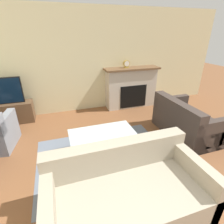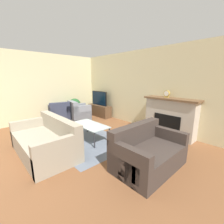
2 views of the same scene
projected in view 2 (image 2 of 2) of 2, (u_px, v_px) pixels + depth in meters
wall_back at (136, 89)px, 5.58m from camera, size 8.62×0.06×2.70m
wall_left at (48, 88)px, 6.17m from camera, size 0.06×7.30×2.70m
area_rug at (86, 140)px, 4.27m from camera, size 2.38×1.78×0.00m
fireplace at (170, 116)px, 4.50m from camera, size 1.59×0.46×1.17m
tv_stand at (99, 111)px, 6.94m from camera, size 1.28×0.38×0.52m
tv at (99, 98)px, 6.81m from camera, size 0.98×0.06×0.63m
couch_sectional at (46, 142)px, 3.51m from camera, size 1.93×0.98×0.82m
couch_loveseat at (147, 153)px, 2.97m from camera, size 0.90×1.43×0.82m
armchair_by_window at (59, 114)px, 6.05m from camera, size 0.96×0.91×0.82m
armchair_accent at (79, 113)px, 6.24m from camera, size 0.80×0.85×0.82m
coffee_table at (90, 126)px, 4.29m from camera, size 1.18×0.58×0.44m
potted_plant at (75, 105)px, 6.71m from camera, size 0.50×0.50×0.84m
mantel_clock at (167, 94)px, 4.47m from camera, size 0.18×0.07×0.21m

